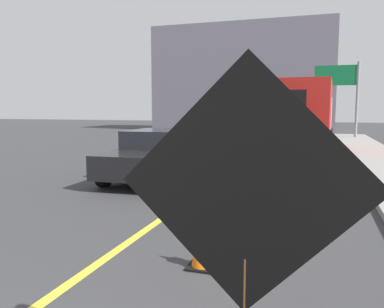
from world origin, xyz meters
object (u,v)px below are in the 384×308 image
pickup_car (158,154)px  traffic_cone_near_sign (203,242)px  traffic_cone_far_lane (257,176)px  traffic_cone_mid_lane (250,199)px  roadwork_sign (246,192)px  traffic_cone_curbside (268,163)px  box_truck (304,113)px  highway_guide_sign (345,86)px  arrow_board_trailer (284,147)px

pickup_car → traffic_cone_near_sign: pickup_car is taller
traffic_cone_near_sign → traffic_cone_far_lane: (-0.07, 5.12, -0.03)m
traffic_cone_mid_lane → traffic_cone_far_lane: traffic_cone_mid_lane is taller
roadwork_sign → traffic_cone_near_sign: roadwork_sign is taller
traffic_cone_far_lane → traffic_cone_mid_lane: bearing=-84.7°
roadwork_sign → traffic_cone_curbside: (-1.04, 9.80, -1.17)m
box_truck → traffic_cone_mid_lane: 13.26m
traffic_cone_near_sign → traffic_cone_mid_lane: bearing=86.0°
box_truck → traffic_cone_mid_lane: (-0.49, -13.17, -1.47)m
box_truck → pickup_car: (-3.64, -10.02, -1.10)m
highway_guide_sign → box_truck: bearing=-107.3°
roadwork_sign → pickup_car: bearing=116.5°
roadwork_sign → highway_guide_sign: size_ratio=0.47×
roadwork_sign → pickup_car: (-3.88, 7.78, -0.78)m
highway_guide_sign → traffic_cone_curbside: highway_guide_sign is taller
traffic_cone_far_lane → traffic_cone_curbside: (-0.06, 2.53, 0.00)m
traffic_cone_curbside → traffic_cone_far_lane: bearing=-88.8°
traffic_cone_far_lane → traffic_cone_near_sign: bearing=-89.2°
traffic_cone_near_sign → pickup_car: bearing=117.8°
traffic_cone_curbside → box_truck: bearing=84.3°
traffic_cone_near_sign → traffic_cone_curbside: 7.65m
traffic_cone_mid_lane → traffic_cone_curbside: (-0.30, 5.17, -0.02)m
arrow_board_trailer → traffic_cone_mid_lane: arrow_board_trailer is taller
pickup_car → traffic_cone_mid_lane: bearing=-45.1°
traffic_cone_mid_lane → arrow_board_trailer: bearing=90.6°
traffic_cone_mid_lane → highway_guide_sign: bearing=82.3°
traffic_cone_near_sign → traffic_cone_mid_lane: 2.49m
roadwork_sign → arrow_board_trailer: 13.12m
highway_guide_sign → traffic_cone_near_sign: bearing=-97.3°
pickup_car → traffic_cone_curbside: size_ratio=7.32×
highway_guide_sign → traffic_cone_curbside: 15.88m
traffic_cone_near_sign → traffic_cone_mid_lane: (0.17, 2.49, -0.00)m
roadwork_sign → traffic_cone_mid_lane: 4.83m
arrow_board_trailer → traffic_cone_near_sign: bearing=-90.4°
arrow_board_trailer → box_truck: (0.58, 4.75, 1.31)m
box_truck → traffic_cone_far_lane: size_ratio=11.53×
roadwork_sign → pickup_car: roadwork_sign is taller
arrow_board_trailer → highway_guide_sign: size_ratio=0.54×
roadwork_sign → box_truck: (-0.24, 17.80, 0.32)m
traffic_cone_near_sign → traffic_cone_far_lane: size_ratio=1.09×
box_truck → traffic_cone_curbside: 8.18m
traffic_cone_near_sign → traffic_cone_mid_lane: size_ratio=1.01×
traffic_cone_far_lane → traffic_cone_curbside: bearing=91.2°
traffic_cone_mid_lane → traffic_cone_curbside: bearing=93.3°
pickup_car → traffic_cone_mid_lane: pickup_car is taller
arrow_board_trailer → traffic_cone_far_lane: (-0.16, -5.79, -0.18)m
arrow_board_trailer → box_truck: size_ratio=0.38×
traffic_cone_near_sign → traffic_cone_far_lane: 5.12m
arrow_board_trailer → traffic_cone_curbside: size_ratio=4.36×
highway_guide_sign → traffic_cone_far_lane: bearing=-99.6°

